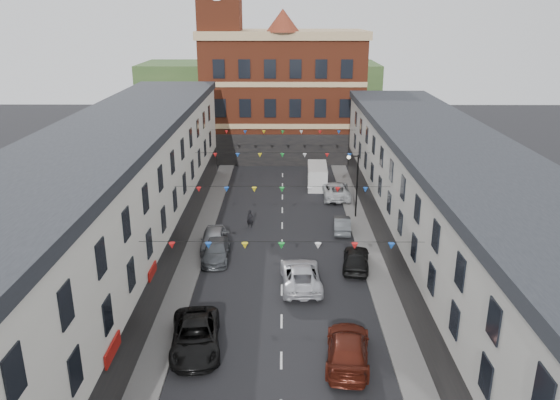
{
  "coord_description": "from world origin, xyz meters",
  "views": [
    {
      "loc": [
        0.09,
        -33.36,
        18.0
      ],
      "look_at": [
        -0.16,
        6.77,
        4.22
      ],
      "focal_mm": 35.0,
      "sensor_mm": 36.0,
      "label": 1
    }
  ],
  "objects_px": {
    "car_right_d": "(356,258)",
    "car_right_f": "(336,190)",
    "moving_car": "(301,275)",
    "pedestrian": "(250,219)",
    "street_lamp": "(355,178)",
    "car_left_d": "(216,250)",
    "car_right_e": "(342,224)",
    "car_right_c": "(348,349)",
    "white_van": "(317,176)",
    "car_left_e": "(214,239)",
    "car_left_c": "(196,336)"
  },
  "relations": [
    {
      "from": "car_right_d",
      "to": "car_right_f",
      "type": "relative_size",
      "value": 0.81
    },
    {
      "from": "car_right_e",
      "to": "street_lamp",
      "type": "bearing_deg",
      "value": -107.99
    },
    {
      "from": "street_lamp",
      "to": "car_left_c",
      "type": "relative_size",
      "value": 1.03
    },
    {
      "from": "car_right_e",
      "to": "pedestrian",
      "type": "height_order",
      "value": "pedestrian"
    },
    {
      "from": "street_lamp",
      "to": "car_right_f",
      "type": "bearing_deg",
      "value": 100.09
    },
    {
      "from": "car_right_d",
      "to": "moving_car",
      "type": "height_order",
      "value": "moving_car"
    },
    {
      "from": "car_right_e",
      "to": "pedestrian",
      "type": "bearing_deg",
      "value": -1.69
    },
    {
      "from": "car_left_c",
      "to": "car_right_c",
      "type": "bearing_deg",
      "value": -14.72
    },
    {
      "from": "car_left_c",
      "to": "car_left_e",
      "type": "distance_m",
      "value": 13.9
    },
    {
      "from": "street_lamp",
      "to": "car_right_c",
      "type": "xyz_separation_m",
      "value": [
        -2.95,
        -22.06,
        -3.08
      ]
    },
    {
      "from": "car_right_d",
      "to": "white_van",
      "type": "bearing_deg",
      "value": -77.25
    },
    {
      "from": "moving_car",
      "to": "pedestrian",
      "type": "relative_size",
      "value": 3.58
    },
    {
      "from": "car_left_d",
      "to": "car_right_f",
      "type": "bearing_deg",
      "value": 53.45
    },
    {
      "from": "car_right_f",
      "to": "car_left_e",
      "type": "bearing_deg",
      "value": 49.49
    },
    {
      "from": "car_left_c",
      "to": "car_right_d",
      "type": "height_order",
      "value": "car_left_c"
    },
    {
      "from": "car_right_e",
      "to": "white_van",
      "type": "bearing_deg",
      "value": -79.65
    },
    {
      "from": "car_right_e",
      "to": "pedestrian",
      "type": "relative_size",
      "value": 2.48
    },
    {
      "from": "car_right_f",
      "to": "moving_car",
      "type": "bearing_deg",
      "value": 77.59
    },
    {
      "from": "car_left_c",
      "to": "pedestrian",
      "type": "distance_m",
      "value": 18.55
    },
    {
      "from": "car_left_d",
      "to": "moving_car",
      "type": "distance_m",
      "value": 7.7
    },
    {
      "from": "car_left_c",
      "to": "car_left_e",
      "type": "relative_size",
      "value": 1.22
    },
    {
      "from": "moving_car",
      "to": "white_van",
      "type": "height_order",
      "value": "white_van"
    },
    {
      "from": "moving_car",
      "to": "car_left_d",
      "type": "bearing_deg",
      "value": -36.57
    },
    {
      "from": "car_left_e",
      "to": "car_left_d",
      "type": "bearing_deg",
      "value": -79.63
    },
    {
      "from": "car_left_e",
      "to": "pedestrian",
      "type": "bearing_deg",
      "value": 57.46
    },
    {
      "from": "street_lamp",
      "to": "car_right_e",
      "type": "height_order",
      "value": "street_lamp"
    },
    {
      "from": "car_right_c",
      "to": "car_right_f",
      "type": "distance_m",
      "value": 28.03
    },
    {
      "from": "car_left_c",
      "to": "car_left_e",
      "type": "bearing_deg",
      "value": 85.85
    },
    {
      "from": "white_van",
      "to": "pedestrian",
      "type": "height_order",
      "value": "white_van"
    },
    {
      "from": "car_left_e",
      "to": "car_right_c",
      "type": "height_order",
      "value": "car_right_c"
    },
    {
      "from": "car_left_d",
      "to": "car_right_e",
      "type": "distance_m",
      "value": 11.73
    },
    {
      "from": "car_left_d",
      "to": "car_left_e",
      "type": "xyz_separation_m",
      "value": [
        -0.44,
        1.96,
        0.1
      ]
    },
    {
      "from": "car_right_d",
      "to": "car_left_c",
      "type": "bearing_deg",
      "value": 53.02
    },
    {
      "from": "car_left_c",
      "to": "pedestrian",
      "type": "height_order",
      "value": "car_left_c"
    },
    {
      "from": "car_left_d",
      "to": "pedestrian",
      "type": "bearing_deg",
      "value": 70.07
    },
    {
      "from": "car_right_c",
      "to": "pedestrian",
      "type": "bearing_deg",
      "value": -64.97
    },
    {
      "from": "moving_car",
      "to": "pedestrian",
      "type": "xyz_separation_m",
      "value": [
        -4.17,
        10.83,
        0.0
      ]
    },
    {
      "from": "car_left_e",
      "to": "car_right_e",
      "type": "bearing_deg",
      "value": 16.83
    },
    {
      "from": "street_lamp",
      "to": "car_left_e",
      "type": "bearing_deg",
      "value": -149.74
    },
    {
      "from": "car_right_c",
      "to": "car_right_e",
      "type": "relative_size",
      "value": 1.41
    },
    {
      "from": "car_right_c",
      "to": "car_right_e",
      "type": "height_order",
      "value": "car_right_c"
    },
    {
      "from": "car_left_d",
      "to": "car_right_d",
      "type": "height_order",
      "value": "car_right_d"
    },
    {
      "from": "car_right_d",
      "to": "moving_car",
      "type": "bearing_deg",
      "value": 41.11
    },
    {
      "from": "car_left_d",
      "to": "car_right_e",
      "type": "bearing_deg",
      "value": 27.79
    },
    {
      "from": "car_right_c",
      "to": "car_right_e",
      "type": "distance_m",
      "value": 18.83
    },
    {
      "from": "car_left_d",
      "to": "moving_car",
      "type": "relative_size",
      "value": 0.84
    },
    {
      "from": "car_left_d",
      "to": "moving_car",
      "type": "xyz_separation_m",
      "value": [
        6.38,
        -4.31,
        0.09
      ]
    },
    {
      "from": "white_van",
      "to": "car_right_d",
      "type": "bearing_deg",
      "value": -83.26
    },
    {
      "from": "car_right_c",
      "to": "white_van",
      "type": "xyz_separation_m",
      "value": [
        0.2,
        31.84,
        0.35
      ]
    },
    {
      "from": "car_left_c",
      "to": "white_van",
      "type": "height_order",
      "value": "white_van"
    }
  ]
}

